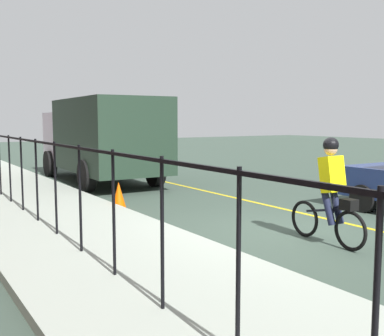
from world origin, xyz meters
The scene contains 7 objects.
ground_plane centered at (0.00, 0.00, 0.00)m, with size 80.00×80.00×0.00m, color #3B4C41.
lane_line_centre centered at (0.00, -1.60, 0.00)m, with size 36.00×0.12×0.01m, color yellow.
sidewalk centered at (0.00, 3.40, 0.07)m, with size 40.00×3.20×0.15m, color #A4AEA1.
iron_fence centered at (1.00, 3.80, 1.27)m, with size 18.71×0.04×1.60m.
cyclist_lead centered at (-1.03, -0.06, 0.91)m, with size 1.71×0.38×1.83m.
box_truck_background centered at (8.44, 0.25, 1.55)m, with size 6.79×2.74×2.78m.
traffic_cone_far centered at (3.76, 1.70, 0.33)m, with size 0.36×0.36×0.66m, color #EE5103.
Camera 1 is at (-6.13, 6.04, 2.11)m, focal length 42.69 mm.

